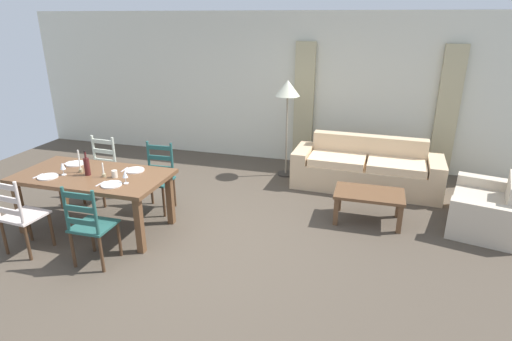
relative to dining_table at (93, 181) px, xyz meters
name	(u,v)px	position (x,y,z in m)	size (l,w,h in m)	color
ground_plane	(195,236)	(1.29, 0.15, -0.67)	(9.60, 9.60, 0.02)	#4B4034
wall_far	(264,88)	(1.29, 3.45, 0.69)	(9.60, 0.16, 2.70)	beige
curtain_panel_left	(304,105)	(2.08, 3.31, 0.44)	(0.35, 0.08, 2.20)	tan
curtain_panel_right	(447,113)	(4.48, 3.31, 0.44)	(0.35, 0.08, 2.20)	tan
dining_table	(93,181)	(0.00, 0.00, 0.00)	(1.90, 0.96, 0.75)	brown
dining_chair_near_left	(20,215)	(-0.44, -0.76, -0.19)	(0.45, 0.43, 0.96)	beige
dining_chair_near_right	(90,226)	(0.48, -0.74, -0.19)	(0.43, 0.41, 0.96)	#23534C
dining_chair_far_left	(101,170)	(-0.48, 0.78, -0.19)	(0.44, 0.42, 0.96)	beige
dining_chair_far_right	(158,177)	(0.48, 0.75, -0.19)	(0.43, 0.41, 0.96)	#245652
dinner_plate_near_left	(48,177)	(-0.45, -0.25, 0.10)	(0.24, 0.24, 0.02)	white
fork_near_left	(38,176)	(-0.60, -0.25, 0.09)	(0.02, 0.17, 0.01)	silver
dinner_plate_near_right	(112,185)	(0.45, -0.25, 0.10)	(0.24, 0.24, 0.02)	white
fork_near_right	(101,184)	(0.30, -0.25, 0.09)	(0.02, 0.17, 0.01)	silver
dinner_plate_far_left	(75,164)	(-0.45, 0.25, 0.10)	(0.24, 0.24, 0.02)	white
fork_far_left	(66,163)	(-0.60, 0.25, 0.09)	(0.02, 0.17, 0.01)	silver
dinner_plate_far_right	(135,170)	(0.45, 0.25, 0.10)	(0.24, 0.24, 0.02)	white
fork_far_right	(124,170)	(0.30, 0.25, 0.09)	(0.02, 0.17, 0.01)	silver
wine_bottle	(87,166)	(-0.03, -0.04, 0.20)	(0.07, 0.07, 0.32)	#471919
wine_glass_near_left	(63,166)	(-0.32, -0.12, 0.20)	(0.06, 0.06, 0.16)	white
wine_glass_near_right	(125,175)	(0.58, -0.15, 0.20)	(0.06, 0.06, 0.16)	white
coffee_cup_primary	(115,174)	(0.34, -0.02, 0.13)	(0.07, 0.07, 0.09)	beige
candle_tall	(80,166)	(-0.18, 0.02, 0.17)	(0.05, 0.05, 0.30)	#998C66
candle_short	(104,173)	(0.20, -0.04, 0.14)	(0.05, 0.05, 0.18)	#998C66
couch	(366,170)	(3.28, 2.39, -0.37)	(2.31, 0.89, 0.80)	#D7B68C
coffee_table	(369,197)	(3.36, 1.17, -0.31)	(0.90, 0.56, 0.42)	brown
armchair_upholstered	(491,211)	(4.90, 1.41, -0.41)	(1.04, 1.31, 0.72)	beige
standing_lamp	(288,94)	(1.93, 2.57, 0.75)	(0.40, 0.40, 1.64)	#332D28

